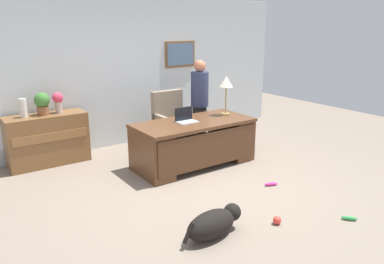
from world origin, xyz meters
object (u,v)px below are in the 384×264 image
at_px(laptop, 186,118).
at_px(dog_toy_plush, 271,184).
at_px(desk, 195,141).
at_px(vase_empty, 23,108).
at_px(dog_toy_ball, 277,220).
at_px(dog_toy_bone, 349,218).
at_px(credenza, 48,139).
at_px(person_standing, 200,103).
at_px(dog_lying, 214,223).
at_px(potted_plant, 42,103).
at_px(armchair, 172,124).
at_px(vase_with_flowers, 58,101).
at_px(desk_lamp, 226,84).

height_order(laptop, dog_toy_plush, laptop).
xyz_separation_m(desk, vase_empty, (-2.22, 1.44, 0.57)).
height_order(dog_toy_ball, dog_toy_bone, dog_toy_ball).
distance_m(credenza, person_standing, 2.68).
distance_m(credenza, dog_lying, 3.41).
height_order(desk, dog_toy_bone, desk).
xyz_separation_m(laptop, potted_plant, (-1.80, 1.37, 0.23)).
bearing_deg(armchair, person_standing, -12.05).
distance_m(person_standing, vase_with_flowers, 2.44).
distance_m(person_standing, dog_toy_ball, 3.11).
distance_m(credenza, vase_empty, 0.64).
xyz_separation_m(desk, person_standing, (0.65, 0.77, 0.42)).
bearing_deg(dog_lying, credenza, 104.33).
relative_size(laptop, potted_plant, 0.89).
distance_m(dog_lying, dog_toy_plush, 1.60).
height_order(vase_empty, potted_plant, potted_plant).
relative_size(armchair, person_standing, 0.67).
bearing_deg(dog_lying, desk_lamp, 47.76).
bearing_deg(vase_with_flowers, armchair, -17.11).
bearing_deg(credenza, laptop, -37.51).
bearing_deg(laptop, dog_lying, -116.01).
bearing_deg(person_standing, dog_toy_ball, -108.77).
bearing_deg(dog_toy_plush, laptop, 111.84).
bearing_deg(desk_lamp, vase_with_flowers, 150.52).
distance_m(credenza, vase_with_flowers, 0.66).
relative_size(vase_empty, dog_toy_bone, 1.64).
distance_m(dog_lying, vase_empty, 3.59).
height_order(credenza, dog_toy_plush, credenza).
bearing_deg(armchair, credenza, 164.73).
relative_size(laptop, desk_lamp, 0.49).
height_order(laptop, desk_lamp, desk_lamp).
bearing_deg(armchair, dog_toy_plush, -82.42).
distance_m(credenza, laptop, 2.28).
distance_m(armchair, vase_with_flowers, 1.97).
xyz_separation_m(person_standing, dog_toy_plush, (-0.24, -2.06, -0.80)).
bearing_deg(dog_toy_plush, armchair, 97.58).
bearing_deg(credenza, potted_plant, 176.10).
relative_size(armchair, laptop, 3.33).
bearing_deg(vase_empty, dog_toy_ball, -61.60).
height_order(person_standing, dog_lying, person_standing).
bearing_deg(dog_toy_bone, armchair, 95.37).
bearing_deg(credenza, person_standing, -14.62).
relative_size(credenza, dog_lying, 1.54).
relative_size(desk_lamp, dog_toy_bone, 3.65).
xyz_separation_m(desk, desk_lamp, (0.70, 0.09, 0.85)).
xyz_separation_m(potted_plant, dog_toy_ball, (1.61, -3.52, -0.97)).
distance_m(laptop, potted_plant, 2.28).
xyz_separation_m(dog_lying, vase_empty, (-1.15, 3.30, 0.82)).
relative_size(desk_lamp, dog_toy_ball, 6.82).
relative_size(person_standing, dog_toy_bone, 8.92).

